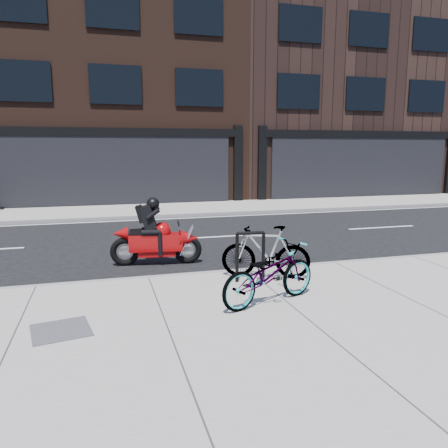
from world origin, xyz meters
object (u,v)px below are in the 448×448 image
object	(u,v)px
bike_rack	(250,252)
motorcycle	(160,237)
bicycle_rear	(266,252)
utility_grate	(61,330)
bicycle_front	(269,274)

from	to	relation	value
bike_rack	motorcycle	world-z (taller)	motorcycle
bicycle_rear	utility_grate	distance (m)	3.92
bicycle_rear	utility_grate	xyz separation A→B (m)	(-3.56, -1.56, -0.50)
bicycle_front	motorcycle	world-z (taller)	motorcycle
utility_grate	bike_rack	bearing A→B (deg)	23.97
motorcycle	bicycle_rear	bearing A→B (deg)	-41.73
motorcycle	utility_grate	distance (m)	4.03
bike_rack	bicycle_front	size ratio (longest dim) A/B	0.51
bike_rack	bicycle_front	xyz separation A→B (m)	(-0.10, -1.18, -0.07)
motorcycle	utility_grate	xyz separation A→B (m)	(-1.83, -3.56, -0.48)
bicycle_front	motorcycle	size ratio (longest dim) A/B	0.91
bicycle_rear	motorcycle	size ratio (longest dim) A/B	0.83
bike_rack	utility_grate	distance (m)	3.55
bicycle_rear	motorcycle	distance (m)	2.65
bicycle_front	motorcycle	xyz separation A→B (m)	(-1.28, 3.32, 0.00)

